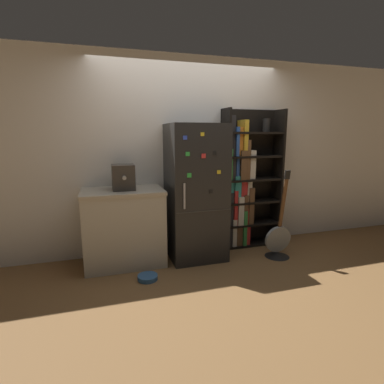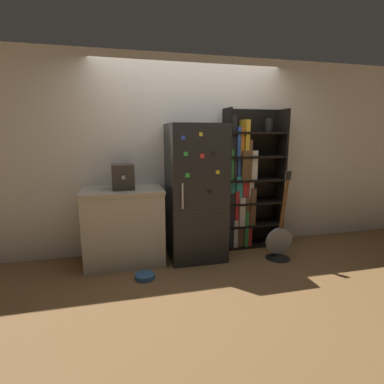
{
  "view_description": "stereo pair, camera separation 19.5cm",
  "coord_description": "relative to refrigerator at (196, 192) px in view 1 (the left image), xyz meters",
  "views": [
    {
      "loc": [
        -1.13,
        -3.46,
        1.6
      ],
      "look_at": [
        -0.04,
        0.15,
        0.86
      ],
      "focal_mm": 28.0,
      "sensor_mm": 36.0,
      "label": 1
    },
    {
      "loc": [
        -0.94,
        -3.51,
        1.6
      ],
      "look_at": [
        -0.04,
        0.15,
        0.86
      ],
      "focal_mm": 28.0,
      "sensor_mm": 36.0,
      "label": 2
    }
  ],
  "objects": [
    {
      "name": "kitchen_counter",
      "position": [
        -0.91,
        0.03,
        -0.39
      ],
      "size": [
        0.97,
        0.62,
        0.94
      ],
      "color": "#BCB7A8",
      "rests_on": "ground_plane"
    },
    {
      "name": "espresso_machine",
      "position": [
        -0.89,
        0.04,
        0.23
      ],
      "size": [
        0.26,
        0.33,
        0.3
      ],
      "color": "#38332D",
      "rests_on": "kitchen_counter"
    },
    {
      "name": "pet_bowl",
      "position": [
        -0.71,
        -0.49,
        -0.83
      ],
      "size": [
        0.22,
        0.22,
        0.05
      ],
      "color": "#3366A5",
      "rests_on": "ground_plane"
    },
    {
      "name": "guitar",
      "position": [
        1.02,
        -0.35,
        -0.69
      ],
      "size": [
        0.36,
        0.32,
        1.16
      ],
      "color": "black",
      "rests_on": "ground_plane"
    },
    {
      "name": "refrigerator",
      "position": [
        0.0,
        0.0,
        0.0
      ],
      "size": [
        0.7,
        0.68,
        1.72
      ],
      "color": "black",
      "rests_on": "ground_plane"
    },
    {
      "name": "bookshelf",
      "position": [
        0.77,
        0.2,
        0.02
      ],
      "size": [
        0.85,
        0.31,
        1.93
      ],
      "color": "black",
      "rests_on": "ground_plane"
    },
    {
      "name": "ground_plane",
      "position": [
        0.0,
        -0.12,
        -0.86
      ],
      "size": [
        16.0,
        16.0,
        0.0
      ],
      "primitive_type": "plane",
      "color": "olive"
    },
    {
      "name": "wall_back",
      "position": [
        0.0,
        0.35,
        0.44
      ],
      "size": [
        8.0,
        0.05,
        2.6
      ],
      "color": "white",
      "rests_on": "ground_plane"
    }
  ]
}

